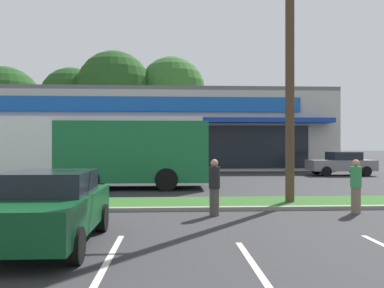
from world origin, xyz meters
name	(u,v)px	position (x,y,z in m)	size (l,w,h in m)	color
grass_median	(132,203)	(0.00, 14.00, 0.06)	(56.00, 2.20, 0.12)	#2D5B23
curb_lip	(127,209)	(0.00, 12.78, 0.06)	(56.00, 0.24, 0.12)	gray
parking_stripe_1	(103,270)	(0.22, 7.15, 0.00)	(0.12, 4.80, 0.01)	silver
parking_stripe_2	(266,283)	(2.72, 6.42, 0.00)	(0.12, 4.80, 0.01)	silver
storefront_building	(139,131)	(-1.57, 36.32, 3.20)	(31.42, 13.98, 6.38)	#BCB7AD
tree_left	(5,103)	(-16.85, 45.05, 6.58)	(7.80, 7.80, 10.49)	#473323
tree_mid_left	(71,99)	(-10.16, 47.09, 7.24)	(7.16, 7.16, 10.83)	#473323
tree_mid	(114,88)	(-5.03, 45.37, 8.25)	(8.29, 8.29, 12.40)	#473323
tree_mid_right	(172,90)	(1.40, 46.56, 8.28)	(7.61, 7.61, 12.10)	#473323
utility_pole	(286,30)	(5.15, 13.71, 5.84)	(3.03, 2.40, 10.97)	#4C3826
city_bus	(74,150)	(-3.14, 19.11, 1.77)	(12.24, 2.73, 3.25)	#196638
car_0	(341,163)	(12.38, 25.97, 0.78)	(4.14, 1.94, 1.53)	slate
car_1	(40,166)	(-6.57, 25.08, 0.73)	(4.49, 1.94, 1.38)	#0C3F1E
car_2	(48,207)	(-1.16, 8.81, 0.77)	(1.95, 4.13, 1.48)	#0C3F1E
pedestrian_near_bench	(214,187)	(2.55, 11.93, 0.81)	(0.32, 0.32, 1.61)	#47423D
pedestrian_mid	(356,186)	(6.76, 12.09, 0.80)	(0.32, 0.32, 1.59)	#726651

